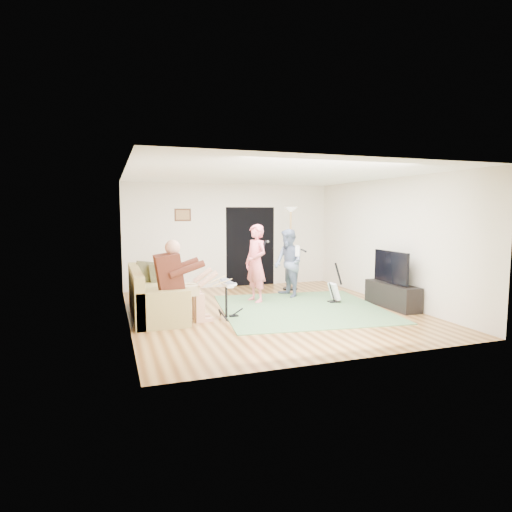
{
  "coord_description": "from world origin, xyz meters",
  "views": [
    {
      "loc": [
        -3.05,
        -7.85,
        1.99
      ],
      "look_at": [
        -0.22,
        0.3,
        1.09
      ],
      "focal_mm": 30.0,
      "sensor_mm": 36.0,
      "label": 1
    }
  ],
  "objects": [
    {
      "name": "floor",
      "position": [
        0.0,
        0.0,
        0.0
      ],
      "size": [
        6.0,
        6.0,
        0.0
      ],
      "primitive_type": "plane",
      "color": "brown",
      "rests_on": "ground"
    },
    {
      "name": "walls",
      "position": [
        0.0,
        0.0,
        1.35
      ],
      "size": [
        5.5,
        6.0,
        2.7
      ],
      "primitive_type": null,
      "color": "beige",
      "rests_on": "floor"
    },
    {
      "name": "ceiling",
      "position": [
        0.0,
        0.0,
        2.7
      ],
      "size": [
        6.0,
        6.0,
        0.0
      ],
      "primitive_type": "plane",
      "rotation": [
        3.14,
        0.0,
        0.0
      ],
      "color": "white",
      "rests_on": "walls"
    },
    {
      "name": "window_blinds",
      "position": [
        -2.74,
        0.2,
        1.55
      ],
      "size": [
        0.0,
        2.05,
        2.05
      ],
      "primitive_type": "plane",
      "rotation": [
        1.57,
        0.0,
        1.57
      ],
      "color": "#9A592F",
      "rests_on": "walls"
    },
    {
      "name": "doorway",
      "position": [
        0.55,
        2.99,
        1.05
      ],
      "size": [
        2.1,
        0.0,
        2.1
      ],
      "primitive_type": "plane",
      "rotation": [
        1.57,
        0.0,
        0.0
      ],
      "color": "black",
      "rests_on": "walls"
    },
    {
      "name": "picture_frame",
      "position": [
        -1.25,
        2.99,
        1.9
      ],
      "size": [
        0.42,
        0.03,
        0.32
      ],
      "primitive_type": "cube",
      "color": "#3F2314",
      "rests_on": "walls"
    },
    {
      "name": "area_rug",
      "position": [
        0.66,
        -0.02,
        0.01
      ],
      "size": [
        3.6,
        3.62,
        0.02
      ],
      "primitive_type": "cube",
      "rotation": [
        0.0,
        0.0,
        -0.12
      ],
      "color": "#4B7346",
      "rests_on": "floor"
    },
    {
      "name": "sofa",
      "position": [
        -2.3,
        0.41,
        0.3
      ],
      "size": [
        0.93,
        2.25,
        0.91
      ],
      "color": "#99884C",
      "rests_on": "floor"
    },
    {
      "name": "drummer",
      "position": [
        -1.85,
        -0.24,
        0.58
      ],
      "size": [
        0.97,
        0.54,
        1.49
      ],
      "color": "#4E2116",
      "rests_on": "sofa"
    },
    {
      "name": "drum_kit",
      "position": [
        -1.0,
        -0.24,
        0.31
      ],
      "size": [
        0.38,
        0.69,
        0.71
      ],
      "color": "black",
      "rests_on": "floor"
    },
    {
      "name": "singer",
      "position": [
        -0.01,
        0.93,
        0.86
      ],
      "size": [
        0.57,
        0.72,
        1.71
      ],
      "primitive_type": "imported",
      "rotation": [
        0.0,
        0.0,
        -1.27
      ],
      "color": "#F76B77",
      "rests_on": "floor"
    },
    {
      "name": "microphone",
      "position": [
        0.19,
        0.93,
        1.28
      ],
      "size": [
        0.06,
        0.06,
        0.24
      ],
      "primitive_type": null,
      "color": "black",
      "rests_on": "singer"
    },
    {
      "name": "guitarist",
      "position": [
        0.89,
        1.22,
        0.79
      ],
      "size": [
        0.68,
        0.83,
        1.59
      ],
      "primitive_type": "imported",
      "rotation": [
        0.0,
        0.0,
        -1.46
      ],
      "color": "slate",
      "rests_on": "floor"
    },
    {
      "name": "guitar_held",
      "position": [
        1.09,
        1.22,
        1.08
      ],
      "size": [
        0.27,
        0.61,
        0.26
      ],
      "primitive_type": null,
      "rotation": [
        0.0,
        0.0,
        -0.26
      ],
      "color": "white",
      "rests_on": "guitarist"
    },
    {
      "name": "guitar_spare",
      "position": [
        1.58,
        0.28,
        0.25
      ],
      "size": [
        0.32,
        0.28,
        0.88
      ],
      "color": "black",
      "rests_on": "floor"
    },
    {
      "name": "torchiere_lamp",
      "position": [
        1.32,
        2.07,
        1.44
      ],
      "size": [
        0.38,
        0.38,
        2.1
      ],
      "color": "black",
      "rests_on": "floor"
    },
    {
      "name": "dining_chair",
      "position": [
        -1.74,
        1.82,
        0.32
      ],
      "size": [
        0.5,
        0.52,
        0.91
      ],
      "rotation": [
        0.0,
        0.0,
        -0.37
      ],
      "color": "#CAB383",
      "rests_on": "floor"
    },
    {
      "name": "tv_cabinet",
      "position": [
        2.5,
        -0.5,
        0.25
      ],
      "size": [
        0.4,
        1.4,
        0.5
      ],
      "primitive_type": "cube",
      "color": "black",
      "rests_on": "floor"
    },
    {
      "name": "television",
      "position": [
        2.45,
        -0.5,
        0.85
      ],
      "size": [
        0.06,
        1.06,
        0.66
      ],
      "primitive_type": "cube",
      "color": "black",
      "rests_on": "tv_cabinet"
    }
  ]
}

